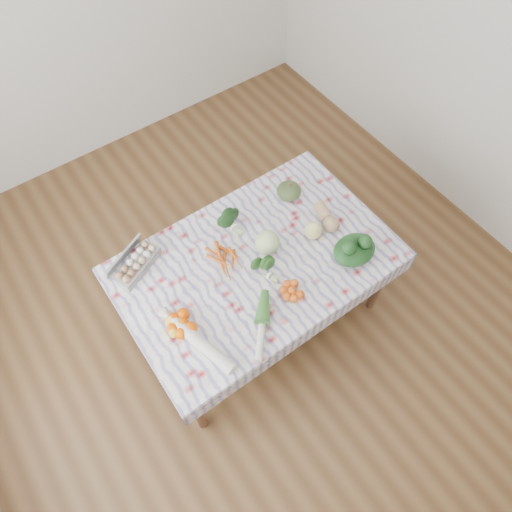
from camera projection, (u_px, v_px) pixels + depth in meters
ground at (256, 314)px, 3.41m from camera, size 4.50×4.50×0.00m
dining_table at (256, 268)px, 2.83m from camera, size 1.60×1.00×0.75m
tablecloth at (256, 262)px, 2.76m from camera, size 1.66×1.06×0.01m
egg_carton at (137, 264)px, 2.70m from camera, size 0.34×0.25×0.08m
carrot_bunch at (226, 258)px, 2.75m from camera, size 0.24×0.22×0.04m
kale_bunch at (230, 220)px, 2.84m from camera, size 0.16×0.14×0.13m
kabocha_squash at (289, 191)px, 2.98m from camera, size 0.20×0.20×0.10m
cabbage at (267, 242)px, 2.74m from camera, size 0.19×0.19×0.15m
butternut_squash at (327, 216)px, 2.87m from camera, size 0.15×0.24×0.10m
orange_cluster at (182, 323)px, 2.50m from camera, size 0.24×0.24×0.07m
broccoli at (264, 270)px, 2.67m from camera, size 0.16×0.16×0.09m
mandarin_cluster at (292, 290)px, 2.62m from camera, size 0.21×0.21×0.05m
grapefruit at (313, 230)px, 2.81m from camera, size 0.12×0.12×0.11m
spinach_bag at (354, 250)px, 2.73m from camera, size 0.31×0.27×0.12m
daikon at (201, 344)px, 2.45m from camera, size 0.19×0.48×0.07m
leek at (262, 326)px, 2.51m from camera, size 0.29×0.33×0.04m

